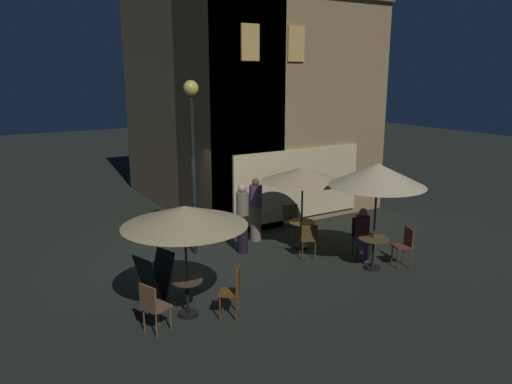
# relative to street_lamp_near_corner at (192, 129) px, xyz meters

# --- Properties ---
(ground_plane) EXTENTS (60.00, 60.00, 0.00)m
(ground_plane) POSITION_rel_street_lamp_near_corner_xyz_m (-0.40, -0.10, -3.19)
(ground_plane) COLOR #232821
(cafe_building) EXTENTS (6.37, 7.49, 7.65)m
(cafe_building) POSITION_rel_street_lamp_near_corner_xyz_m (2.99, 3.29, 0.63)
(cafe_building) COLOR #9A7D51
(cafe_building) RESTS_ON ground
(street_lamp_near_corner) EXTENTS (0.37, 0.37, 4.33)m
(street_lamp_near_corner) POSITION_rel_street_lamp_near_corner_xyz_m (0.00, 0.00, 0.00)
(street_lamp_near_corner) COLOR black
(street_lamp_near_corner) RESTS_ON ground
(menu_sandwich_board) EXTENTS (0.80, 0.73, 0.96)m
(menu_sandwich_board) POSITION_rel_street_lamp_near_corner_xyz_m (-1.77, -1.93, -2.70)
(menu_sandwich_board) COLOR black
(menu_sandwich_board) RESTS_ON ground
(cafe_table_0) EXTENTS (0.60, 0.60, 0.72)m
(cafe_table_0) POSITION_rel_street_lamp_near_corner_xyz_m (-1.50, -2.92, -2.72)
(cafe_table_0) COLOR black
(cafe_table_0) RESTS_ON ground
(cafe_table_1) EXTENTS (0.70, 0.70, 0.72)m
(cafe_table_1) POSITION_rel_street_lamp_near_corner_xyz_m (2.57, -1.03, -2.68)
(cafe_table_1) COLOR black
(cafe_table_1) RESTS_ON ground
(cafe_table_2) EXTENTS (0.71, 0.71, 0.76)m
(cafe_table_2) POSITION_rel_street_lamp_near_corner_xyz_m (3.15, -3.05, -2.65)
(cafe_table_2) COLOR black
(cafe_table_2) RESTS_ON ground
(patio_umbrella_0) EXTENTS (2.32, 2.32, 2.16)m
(patio_umbrella_0) POSITION_rel_street_lamp_near_corner_xyz_m (-1.50, -2.92, -1.23)
(patio_umbrella_0) COLOR black
(patio_umbrella_0) RESTS_ON ground
(patio_umbrella_1) EXTENTS (2.15, 2.15, 2.16)m
(patio_umbrella_1) POSITION_rel_street_lamp_near_corner_xyz_m (2.57, -1.03, -1.23)
(patio_umbrella_1) COLOR black
(patio_umbrella_1) RESTS_ON ground
(patio_umbrella_2) EXTENTS (2.20, 2.20, 2.52)m
(patio_umbrella_2) POSITION_rel_street_lamp_near_corner_xyz_m (3.15, -3.05, -0.94)
(patio_umbrella_2) COLOR black
(patio_umbrella_2) RESTS_ON ground
(cafe_chair_0) EXTENTS (0.53, 0.53, 0.99)m
(cafe_chair_0) POSITION_rel_street_lamp_near_corner_xyz_m (-0.79, -3.45, -2.59)
(cafe_chair_0) COLOR brown
(cafe_chair_0) RESTS_ON ground
(cafe_chair_1) EXTENTS (0.53, 0.53, 0.93)m
(cafe_chair_1) POSITION_rel_street_lamp_near_corner_xyz_m (-2.29, -3.23, -2.63)
(cafe_chair_1) COLOR brown
(cafe_chair_1) RESTS_ON ground
(cafe_chair_2) EXTENTS (0.53, 0.53, 0.89)m
(cafe_chair_2) POSITION_rel_street_lamp_near_corner_xyz_m (2.25, -1.75, -2.64)
(cafe_chair_2) COLOR #533C1A
(cafe_chair_2) RESTS_ON ground
(cafe_chair_3) EXTENTS (0.54, 0.54, 0.93)m
(cafe_chair_3) POSITION_rel_street_lamp_near_corner_xyz_m (2.82, -0.20, -2.62)
(cafe_chair_3) COLOR brown
(cafe_chair_3) RESTS_ON ground
(cafe_chair_4) EXTENTS (0.49, 0.49, 0.94)m
(cafe_chair_4) POSITION_rel_street_lamp_near_corner_xyz_m (3.91, -3.33, -2.61)
(cafe_chair_4) COLOR brown
(cafe_chair_4) RESTS_ON ground
(cafe_chair_5) EXTENTS (0.53, 0.53, 0.99)m
(cafe_chair_5) POSITION_rel_street_lamp_near_corner_xyz_m (3.48, -2.28, -2.61)
(cafe_chair_5) COLOR black
(cafe_chair_5) RESTS_ON ground
(patron_seated_0) EXTENTS (0.47, 0.54, 1.27)m
(patron_seated_0) POSITION_rel_street_lamp_near_corner_xyz_m (3.42, -2.41, -2.47)
(patron_seated_0) COLOR #5E2E61
(patron_seated_0) RESTS_ON ground
(patron_standing_1) EXTENTS (0.35, 0.35, 1.75)m
(patron_standing_1) POSITION_rel_street_lamp_near_corner_xyz_m (1.85, 0.10, -2.31)
(patron_standing_1) COLOR #816F5E
(patron_standing_1) RESTS_ON ground
(patron_standing_2) EXTENTS (0.32, 0.32, 1.81)m
(patron_standing_2) POSITION_rel_street_lamp_near_corner_xyz_m (1.07, -0.53, -2.27)
(patron_standing_2) COLOR black
(patron_standing_2) RESTS_ON ground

